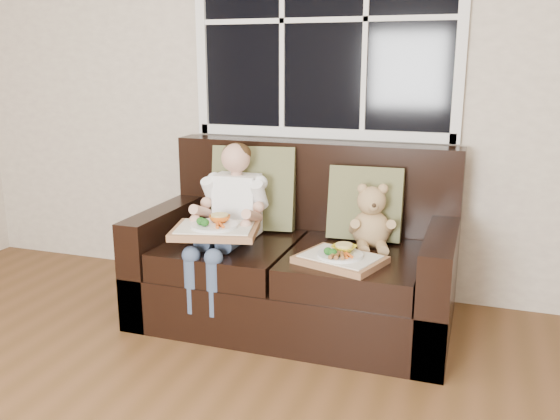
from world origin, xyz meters
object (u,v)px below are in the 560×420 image
at_px(loveseat, 298,264).
at_px(teddy_bear, 371,221).
at_px(tray_right, 340,258).
at_px(child, 230,208).
at_px(tray_left, 215,229).

distance_m(loveseat, teddy_bear, 0.49).
bearing_deg(teddy_bear, loveseat, 165.69).
bearing_deg(tray_right, loveseat, 154.07).
bearing_deg(loveseat, child, -161.96).
bearing_deg(loveseat, tray_left, -136.82).
height_order(child, tray_left, child).
bearing_deg(loveseat, tray_right, -43.92).
bearing_deg(child, loveseat, 18.04).
height_order(teddy_bear, tray_left, teddy_bear).
height_order(loveseat, tray_right, loveseat).
relative_size(teddy_bear, tray_left, 0.72).
bearing_deg(tray_left, teddy_bear, 10.64).
distance_m(loveseat, tray_right, 0.46).
relative_size(loveseat, child, 2.08).
bearing_deg(tray_left, child, 77.92).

